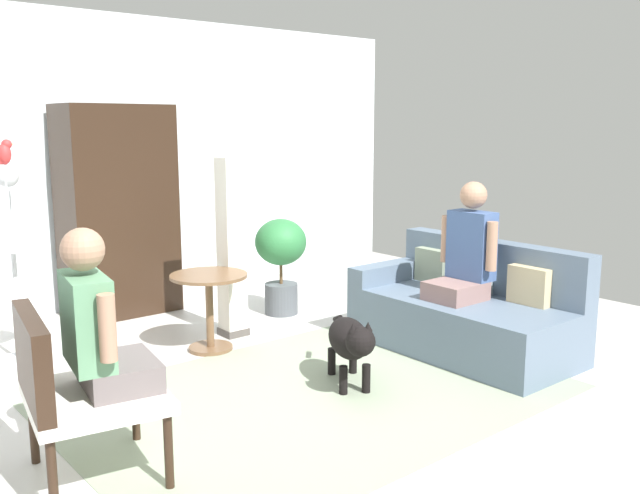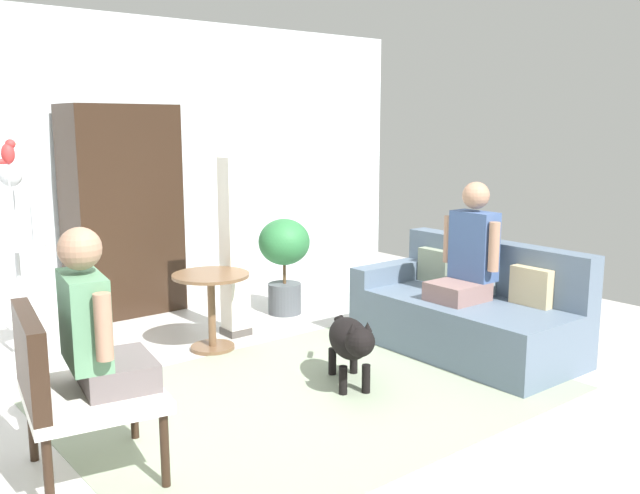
# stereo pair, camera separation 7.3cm
# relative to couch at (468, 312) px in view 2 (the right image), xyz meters

# --- Properties ---
(ground_plane) EXTENTS (7.65, 7.65, 0.00)m
(ground_plane) POSITION_rel_couch_xyz_m (-1.53, 0.00, -0.30)
(ground_plane) COLOR beige
(back_wall) EXTENTS (6.98, 0.12, 2.75)m
(back_wall) POSITION_rel_couch_xyz_m (-1.53, 3.12, 1.08)
(back_wall) COLOR silver
(back_wall) RESTS_ON ground
(area_rug) EXTENTS (3.11, 2.19, 0.01)m
(area_rug) POSITION_rel_couch_xyz_m (-1.50, 0.02, -0.29)
(area_rug) COLOR gray
(area_rug) RESTS_ON ground
(couch) EXTENTS (0.88, 1.71, 0.83)m
(couch) POSITION_rel_couch_xyz_m (0.00, 0.00, 0.00)
(couch) COLOR slate
(couch) RESTS_ON ground
(armchair) EXTENTS (0.74, 0.79, 0.87)m
(armchair) POSITION_rel_couch_xyz_m (-3.09, -0.06, 0.21)
(armchair) COLOR black
(armchair) RESTS_ON ground
(person_on_couch) EXTENTS (0.48, 0.51, 0.88)m
(person_on_couch) POSITION_rel_couch_xyz_m (-0.04, -0.02, 0.48)
(person_on_couch) COLOR #856562
(person_on_armchair) EXTENTS (0.47, 0.57, 0.81)m
(person_on_armchair) POSITION_rel_couch_xyz_m (-2.95, -0.08, 0.47)
(person_on_armchair) COLOR #625959
(round_end_table) EXTENTS (0.59, 0.59, 0.60)m
(round_end_table) POSITION_rel_couch_xyz_m (-1.54, 1.24, 0.11)
(round_end_table) COLOR brown
(round_end_table) RESTS_ON ground
(dog) EXTENTS (0.48, 0.76, 0.52)m
(dog) POSITION_rel_couch_xyz_m (-1.22, -0.01, 0.03)
(dog) COLOR black
(dog) RESTS_ON ground
(bird_cage_stand) EXTENTS (0.40, 0.40, 1.45)m
(bird_cage_stand) POSITION_rel_couch_xyz_m (-2.77, 1.88, 0.45)
(bird_cage_stand) COLOR silver
(bird_cage_stand) RESTS_ON ground
(parrot) EXTENTS (0.17, 0.10, 0.17)m
(parrot) POSITION_rel_couch_xyz_m (-2.77, 1.88, 1.24)
(parrot) COLOR red
(parrot) RESTS_ON bird_cage_stand
(potted_plant) EXTENTS (0.47, 0.47, 0.88)m
(potted_plant) POSITION_rel_couch_xyz_m (-0.50, 1.73, 0.26)
(potted_plant) COLOR #4C5156
(potted_plant) RESTS_ON ground
(column_lamp) EXTENTS (0.20, 0.20, 1.47)m
(column_lamp) POSITION_rel_couch_xyz_m (-1.20, 1.46, 0.43)
(column_lamp) COLOR #4C4742
(column_lamp) RESTS_ON ground
(armoire_cabinet) EXTENTS (0.97, 0.56, 1.90)m
(armoire_cabinet) POSITION_rel_couch_xyz_m (-1.61, 2.71, 0.66)
(armoire_cabinet) COLOR black
(armoire_cabinet) RESTS_ON ground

